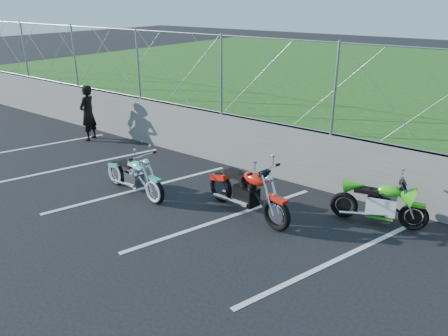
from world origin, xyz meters
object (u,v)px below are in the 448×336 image
Objects in this scene: sportbike_green at (380,205)px; naked_orange at (248,193)px; person_standing at (88,113)px; cruiser_turquoise at (135,177)px.

naked_orange is at bearing -164.45° from sportbike_green.
sportbike_green is 8.91m from person_standing.
person_standing is at bearing 166.20° from sportbike_green.
cruiser_turquoise is at bearing -172.14° from sportbike_green.
sportbike_green is (2.21, 1.24, -0.08)m from naked_orange.
person_standing is at bearing 162.24° from cruiser_turquoise.
cruiser_turquoise is 2.64m from naked_orange.
cruiser_turquoise is 4.56m from person_standing.
sportbike_green is at bearing 72.22° from person_standing.
naked_orange is 6.81m from person_standing.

